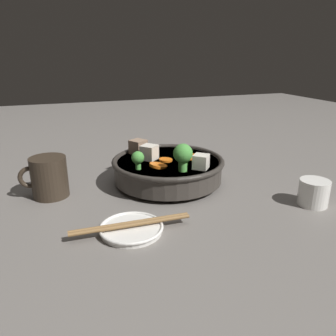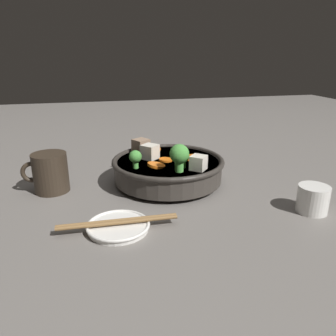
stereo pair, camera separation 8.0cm
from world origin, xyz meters
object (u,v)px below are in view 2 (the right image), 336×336
tea_cup (313,199)px  chopsticks_pair (118,222)px  stirfry_bowl (168,167)px  dark_mug (50,173)px  side_saucer (118,226)px

tea_cup → chopsticks_pair: tea_cup is taller
chopsticks_pair → tea_cup: bearing=177.3°
stirfry_bowl → chopsticks_pair: (0.14, 0.20, -0.03)m
stirfry_bowl → dark_mug: size_ratio=2.63×
dark_mug → chopsticks_pair: size_ratio=0.47×
stirfry_bowl → dark_mug: bearing=-3.0°
dark_mug → side_saucer: bearing=122.0°
side_saucer → chopsticks_pair: size_ratio=0.53×
dark_mug → chopsticks_pair: bearing=122.0°
stirfry_bowl → dark_mug: 0.28m
side_saucer → tea_cup: bearing=177.3°
stirfry_bowl → side_saucer: bearing=54.9°
dark_mug → tea_cup: bearing=156.0°
stirfry_bowl → dark_mug: (0.28, -0.01, 0.00)m
tea_cup → dark_mug: dark_mug is taller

